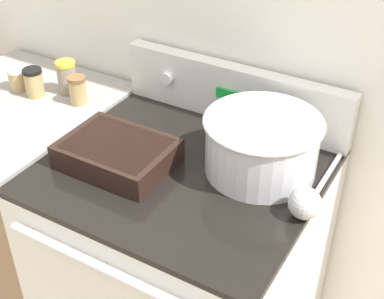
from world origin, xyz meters
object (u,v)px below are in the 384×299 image
object	(u,v)px
spice_jar_white_cap	(18,79)
spice_jar_yellow_cap	(67,77)
spice_jar_black_cap	(34,82)
spice_jar_brown_cap	(78,90)
ladle	(307,201)
casserole_dish	(117,152)
mixing_bowl	(262,142)

from	to	relation	value
spice_jar_white_cap	spice_jar_yellow_cap	bearing A→B (deg)	22.89
spice_jar_yellow_cap	spice_jar_white_cap	distance (m)	0.18
spice_jar_black_cap	spice_jar_white_cap	xyz separation A→B (m)	(-0.08, 0.01, -0.01)
spice_jar_brown_cap	spice_jar_yellow_cap	size ratio (longest dim) A/B	0.84
spice_jar_yellow_cap	spice_jar_brown_cap	bearing A→B (deg)	-26.66
ladle	spice_jar_black_cap	bearing A→B (deg)	174.44
casserole_dish	spice_jar_white_cap	distance (m)	0.57
mixing_bowl	casserole_dish	xyz separation A→B (m)	(-0.35, -0.17, -0.05)
spice_jar_yellow_cap	mixing_bowl	bearing A→B (deg)	-4.85
spice_jar_black_cap	ladle	bearing A→B (deg)	-5.56
spice_jar_brown_cap	ladle	bearing A→B (deg)	-8.89
ladle	spice_jar_white_cap	distance (m)	1.07
spice_jar_brown_cap	spice_jar_white_cap	xyz separation A→B (m)	(-0.24, -0.03, -0.01)
mixing_bowl	spice_jar_yellow_cap	size ratio (longest dim) A/B	2.83
spice_jar_yellow_cap	spice_jar_black_cap	bearing A→B (deg)	-137.25
mixing_bowl	spice_jar_white_cap	size ratio (longest dim) A/B	4.09
casserole_dish	spice_jar_black_cap	world-z (taller)	spice_jar_black_cap
mixing_bowl	spice_jar_brown_cap	distance (m)	0.66
casserole_dish	ladle	xyz separation A→B (m)	(0.52, 0.07, -0.00)
mixing_bowl	spice_jar_yellow_cap	distance (m)	0.74
ladle	spice_jar_brown_cap	distance (m)	0.84
mixing_bowl	ladle	world-z (taller)	mixing_bowl
casserole_dish	spice_jar_white_cap	world-z (taller)	spice_jar_white_cap
ladle	spice_jar_yellow_cap	size ratio (longest dim) A/B	2.98
mixing_bowl	spice_jar_yellow_cap	bearing A→B (deg)	175.15
mixing_bowl	spice_jar_white_cap	distance (m)	0.90
ladle	spice_jar_white_cap	xyz separation A→B (m)	(-1.07, 0.10, 0.01)
mixing_bowl	ladle	xyz separation A→B (m)	(0.17, -0.11, -0.05)
mixing_bowl	spice_jar_brown_cap	world-z (taller)	mixing_bowl
mixing_bowl	spice_jar_black_cap	size ratio (longest dim) A/B	3.29
casserole_dish	spice_jar_yellow_cap	bearing A→B (deg)	148.50
casserole_dish	spice_jar_yellow_cap	world-z (taller)	spice_jar_yellow_cap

